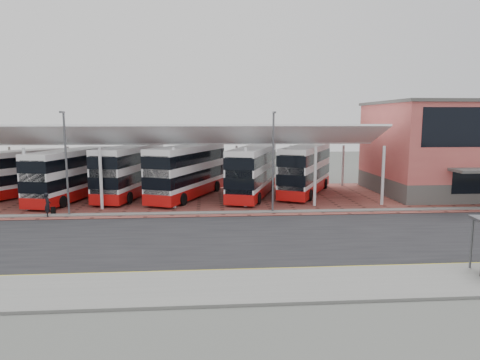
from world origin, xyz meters
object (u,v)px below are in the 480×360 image
at_px(bus_0, 13,175).
at_px(bus_3, 188,172).
at_px(pedestrian, 48,205).
at_px(bus_4, 253,172).
at_px(bus_5, 306,170).
at_px(bus_1, 71,175).
at_px(bus_2, 131,171).
at_px(terminal, 468,147).

distance_m(bus_0, bus_3, 16.59).
bearing_deg(pedestrian, bus_4, -87.70).
distance_m(bus_3, bus_5, 11.74).
bearing_deg(bus_1, bus_5, 17.88).
bearing_deg(bus_2, bus_5, 13.31).
bearing_deg(bus_2, bus_0, -167.16).
distance_m(bus_1, bus_5, 22.50).
bearing_deg(bus_2, terminal, 11.95).
bearing_deg(bus_2, pedestrian, -106.70).
bearing_deg(terminal, pedestrian, -168.37).
height_order(terminal, bus_2, terminal).
relative_size(terminal, bus_3, 1.53).
bearing_deg(bus_4, bus_1, -160.85).
height_order(terminal, bus_5, terminal).
bearing_deg(pedestrian, bus_1, -18.81).
bearing_deg(bus_0, bus_1, 15.64).
xyz_separation_m(bus_1, bus_3, (10.76, 0.44, 0.15)).
relative_size(bus_0, bus_3, 0.87).
bearing_deg(pedestrian, bus_0, 13.91).
bearing_deg(bus_3, bus_0, -160.04).
bearing_deg(bus_1, bus_3, 16.22).
bearing_deg(bus_0, pedestrian, -24.05).
distance_m(terminal, bus_5, 16.56).
height_order(bus_4, pedestrian, bus_4).
xyz_separation_m(bus_0, bus_1, (5.79, -1.52, 0.10)).
xyz_separation_m(bus_1, pedestrian, (0.35, -7.06, -1.38)).
distance_m(bus_0, bus_5, 28.23).
height_order(bus_5, pedestrian, bus_5).
height_order(bus_3, pedestrian, bus_3).
xyz_separation_m(bus_1, bus_5, (22.44, 1.58, 0.08)).
relative_size(terminal, bus_4, 1.56).
xyz_separation_m(terminal, bus_0, (-44.62, 0.66, -2.40)).
xyz_separation_m(bus_1, bus_2, (5.23, 1.49, 0.12)).
bearing_deg(bus_1, bus_4, 15.00).
bearing_deg(bus_2, bus_1, -151.12).
relative_size(bus_5, pedestrian, 6.29).
bearing_deg(terminal, bus_2, 178.94).
distance_m(terminal, bus_3, 28.16).
xyz_separation_m(bus_4, pedestrian, (-16.63, -7.40, -1.44)).
height_order(bus_2, bus_5, bus_2).
height_order(bus_1, bus_2, bus_2).
xyz_separation_m(bus_2, bus_4, (11.75, -1.15, -0.06)).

